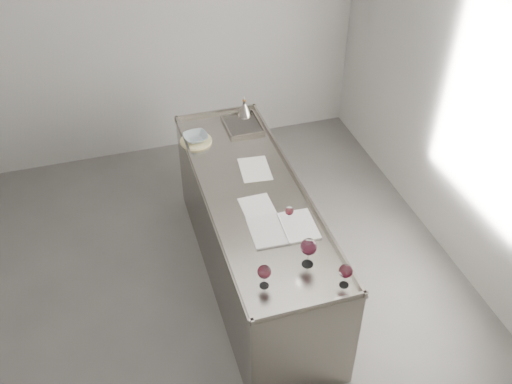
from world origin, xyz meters
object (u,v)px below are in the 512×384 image
object	(u,v)px
wine_funnel	(244,109)
counter	(253,236)
wine_glass_left	(264,272)
wine_glass_middle	(309,247)
wine_glass_right	(346,272)
ceramic_bowl	(196,137)
wine_glass_small	(289,211)
notebook	(283,228)

from	to	relation	value
wine_funnel	counter	bearing A→B (deg)	-102.58
wine_glass_left	wine_glass_middle	xyz separation A→B (m)	(0.33, 0.10, 0.03)
counter	wine_glass_right	world-z (taller)	wine_glass_right
counter	ceramic_bowl	xyz separation A→B (m)	(-0.28, 0.78, 0.51)
wine_glass_small	wine_glass_right	bearing A→B (deg)	-79.09
wine_glass_left	wine_glass_small	xyz separation A→B (m)	(0.35, 0.53, -0.03)
wine_glass_left	notebook	size ratio (longest dim) A/B	0.36
wine_glass_middle	wine_glass_right	bearing A→B (deg)	-56.71
wine_glass_middle	wine_glass_right	distance (m)	0.29
wine_glass_right	wine_funnel	xyz separation A→B (m)	(-0.03, 2.16, -0.06)
notebook	wine_glass_right	bearing A→B (deg)	-69.02
wine_glass_left	ceramic_bowl	bearing A→B (deg)	92.19
ceramic_bowl	notebook	bearing A→B (deg)	-74.33
counter	wine_glass_right	xyz separation A→B (m)	(0.27, -1.08, 0.59)
wine_glass_small	wine_funnel	world-z (taller)	wine_funnel
counter	wine_funnel	distance (m)	1.23
wine_glass_small	ceramic_bowl	xyz separation A→B (m)	(-0.42, 1.19, -0.05)
wine_glass_small	notebook	size ratio (longest dim) A/B	0.27
notebook	ceramic_bowl	distance (m)	1.30
wine_glass_middle	wine_funnel	bearing A→B (deg)	86.37
wine_funnel	wine_glass_left	bearing A→B (deg)	-102.59
wine_glass_small	ceramic_bowl	bearing A→B (deg)	109.50
counter	wine_funnel	bearing A→B (deg)	77.42
wine_glass_left	notebook	bearing A→B (deg)	58.32
counter	wine_glass_small	size ratio (longest dim) A/B	18.74
wine_glass_middle	ceramic_bowl	size ratio (longest dim) A/B	1.06
notebook	ceramic_bowl	bearing A→B (deg)	108.53
wine_glass_left	ceramic_bowl	xyz separation A→B (m)	(-0.07, 1.72, -0.08)
ceramic_bowl	wine_glass_right	bearing A→B (deg)	-73.53
wine_glass_right	ceramic_bowl	world-z (taller)	wine_glass_right
wine_funnel	wine_glass_small	bearing A→B (deg)	-93.71
wine_glass_middle	wine_funnel	xyz separation A→B (m)	(0.12, 1.92, -0.09)
wine_glass_middle	counter	bearing A→B (deg)	98.06
notebook	wine_funnel	world-z (taller)	wine_funnel
wine_glass_middle	notebook	xyz separation A→B (m)	(-0.04, 0.37, -0.15)
wine_glass_small	notebook	xyz separation A→B (m)	(-0.07, -0.07, -0.08)
wine_funnel	ceramic_bowl	bearing A→B (deg)	-150.13
wine_glass_small	notebook	world-z (taller)	wine_glass_small
wine_glass_right	ceramic_bowl	xyz separation A→B (m)	(-0.55, 1.86, -0.08)
counter	wine_glass_middle	distance (m)	1.05
wine_glass_left	counter	bearing A→B (deg)	77.40
counter	ceramic_bowl	size ratio (longest dim) A/B	11.84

